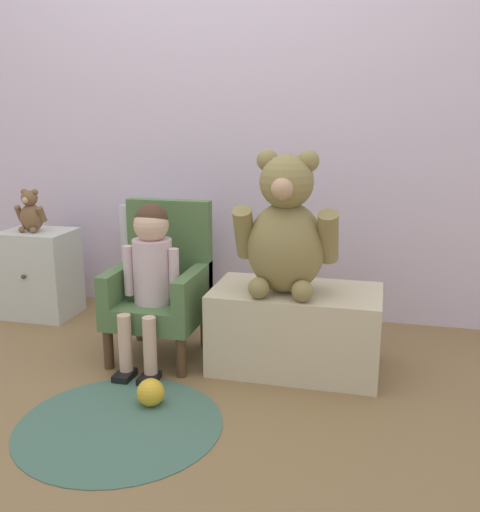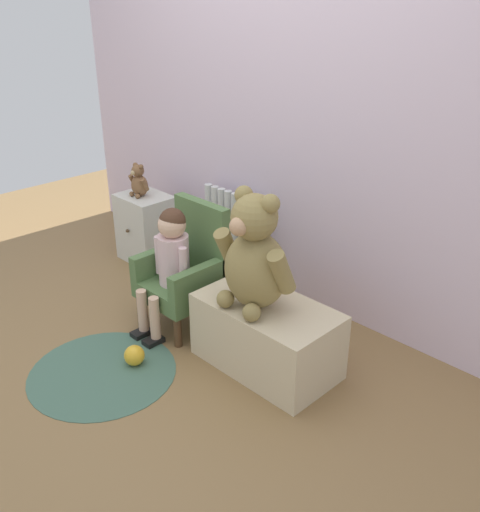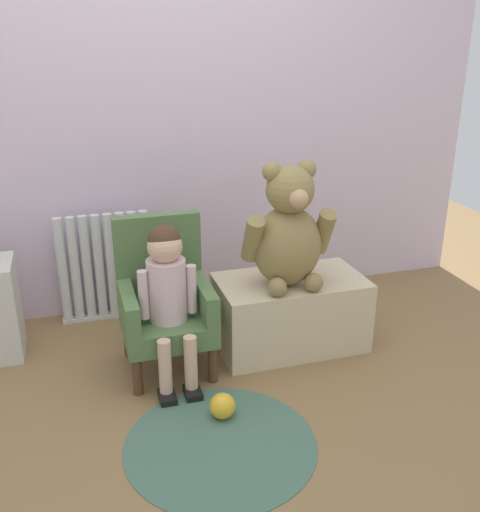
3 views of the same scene
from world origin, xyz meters
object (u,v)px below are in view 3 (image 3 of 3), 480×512
object	(u,v)px
child_armchair	(164,301)
large_teddy_bear	(288,232)
child_figure	(167,283)
radiator	(105,268)
low_bench	(290,312)
floor_rug	(220,444)
toy_ball	(222,406)

from	to	relation	value
child_armchair	large_teddy_bear	size ratio (longest dim) A/B	1.19
child_figure	large_teddy_bear	xyz separation A→B (m)	(0.57, 0.06, 0.15)
child_figure	radiator	bearing A→B (deg)	108.17
radiator	large_teddy_bear	world-z (taller)	large_teddy_bear
low_bench	floor_rug	xyz separation A→B (m)	(-0.53, -0.63, -0.17)
radiator	toy_ball	size ratio (longest dim) A/B	5.56
floor_rug	toy_ball	xyz separation A→B (m)	(0.05, 0.16, 0.05)
low_bench	floor_rug	distance (m)	0.84
radiator	large_teddy_bear	size ratio (longest dim) A/B	1.00
radiator	toy_ball	world-z (taller)	radiator
child_armchair	floor_rug	world-z (taller)	child_armchair
low_bench	radiator	bearing A→B (deg)	145.81
child_figure	low_bench	bearing A→B (deg)	9.63
large_teddy_bear	toy_ball	world-z (taller)	large_teddy_bear
child_figure	toy_ball	size ratio (longest dim) A/B	6.70
large_teddy_bear	floor_rug	xyz separation A→B (m)	(-0.49, -0.58, -0.61)
low_bench	child_figure	bearing A→B (deg)	-170.37
child_armchair	toy_ball	distance (m)	0.57
radiator	floor_rug	bearing A→B (deg)	-75.70
child_figure	large_teddy_bear	world-z (taller)	large_teddy_bear
child_armchair	floor_rug	distance (m)	0.72
low_bench	child_armchair	bearing A→B (deg)	179.22
low_bench	toy_ball	distance (m)	0.68
child_figure	floor_rug	world-z (taller)	child_figure
radiator	toy_ball	xyz separation A→B (m)	(0.36, -1.04, -0.24)
large_teddy_bear	child_figure	bearing A→B (deg)	-174.28
child_figure	low_bench	world-z (taller)	child_figure
child_armchair	child_figure	size ratio (longest dim) A/B	0.98
floor_rug	toy_ball	size ratio (longest dim) A/B	6.94
radiator	toy_ball	bearing A→B (deg)	-70.96
low_bench	large_teddy_bear	size ratio (longest dim) A/B	1.21
child_figure	large_teddy_bear	size ratio (longest dim) A/B	1.21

